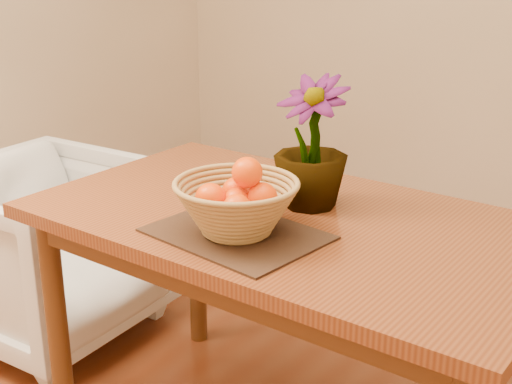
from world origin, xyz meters
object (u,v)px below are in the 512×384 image
Objects in this scene: table at (289,246)px; wicker_basket at (236,209)px; potted_plant at (311,143)px; armchair at (48,241)px.

wicker_basket reaches higher than table.
table is at bearing -88.87° from potted_plant.
wicker_basket is 0.31m from potted_plant.
potted_plant reaches higher than wicker_basket.
wicker_basket is at bearing -95.74° from potted_plant.
table is 3.88× the size of potted_plant.
wicker_basket is 1.20m from armchair.
wicker_basket is 0.42× the size of armchair.
wicker_basket is 0.87× the size of potted_plant.
armchair is at bearing -176.17° from potted_plant.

